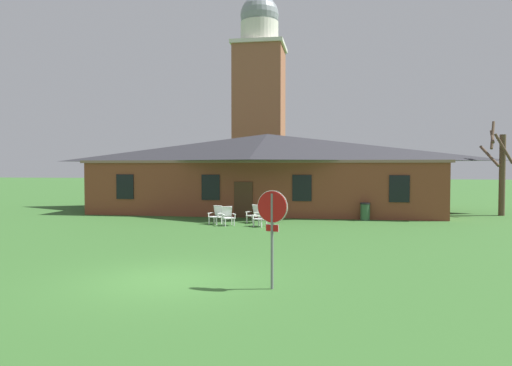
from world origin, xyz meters
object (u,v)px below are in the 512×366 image
at_px(lawn_chair_near_door, 228,216).
at_px(lawn_chair_middle, 261,216).
at_px(lawn_chair_left_end, 254,213).
at_px(stop_sign, 272,219).
at_px(lawn_chair_by_porch, 217,214).
at_px(trash_bin, 365,211).

distance_m(lawn_chair_near_door, lawn_chair_middle, 1.76).
relative_size(lawn_chair_left_end, lawn_chair_middle, 1.00).
xyz_separation_m(stop_sign, lawn_chair_near_door, (-3.74, 11.70, -1.21)).
height_order(lawn_chair_left_end, lawn_chair_middle, same).
relative_size(stop_sign, lawn_chair_by_porch, 2.53).
relative_size(stop_sign, lawn_chair_near_door, 2.53).
bearing_deg(stop_sign, lawn_chair_left_end, 101.24).
height_order(lawn_chair_by_porch, lawn_chair_left_end, same).
bearing_deg(lawn_chair_by_porch, trash_bin, 20.43).
xyz_separation_m(lawn_chair_near_door, lawn_chair_left_end, (1.15, 1.29, 0.00)).
bearing_deg(trash_bin, lawn_chair_middle, -146.74).
xyz_separation_m(stop_sign, lawn_chair_by_porch, (-4.43, 12.13, -1.21)).
height_order(lawn_chair_by_porch, trash_bin, trash_bin).
height_order(lawn_chair_left_end, trash_bin, trash_bin).
xyz_separation_m(lawn_chair_near_door, lawn_chair_middle, (1.75, -0.16, 0.00)).
bearing_deg(lawn_chair_middle, trash_bin, 33.26).
bearing_deg(lawn_chair_by_porch, lawn_chair_left_end, 25.13).
bearing_deg(lawn_chair_left_end, stop_sign, -78.76).
bearing_deg(trash_bin, lawn_chair_near_door, -154.83).
xyz_separation_m(lawn_chair_left_end, lawn_chair_middle, (0.60, -1.46, 0.00)).
xyz_separation_m(stop_sign, lawn_chair_middle, (-1.99, 11.54, -1.21)).
bearing_deg(stop_sign, lawn_chair_middle, 99.77).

